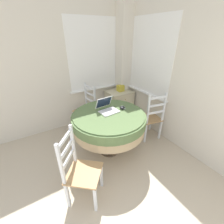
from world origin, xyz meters
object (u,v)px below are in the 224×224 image
Objects in this scene: round_dining_table at (109,121)px; computer_mouse at (122,108)px; laptop at (107,108)px; cell_phone at (123,107)px; storage_box at (120,88)px; dining_chair_near_right_window at (151,118)px; dining_chair_camera_near at (80,171)px; corner_cabinet at (119,104)px; dining_chair_near_back_window at (86,109)px.

round_dining_table is 12.94× the size of computer_mouse.
laptop is 2.61× the size of cell_phone.
computer_mouse is (0.27, 0.02, 0.16)m from round_dining_table.
storage_box reaches higher than round_dining_table.
dining_chair_near_right_window reaches higher than round_dining_table.
dining_chair_near_right_window is at bearing 16.59° from dining_chair_camera_near.
cell_phone reaches higher than corner_cabinet.
dining_chair_near_right_window is (0.93, -0.98, 0.00)m from dining_chair_near_back_window.
round_dining_table is at bearing -132.52° from storage_box.
corner_cabinet is (0.53, 0.90, -0.42)m from cell_phone.
round_dining_table is 0.93m from dining_chair_camera_near.
dining_chair_near_back_window is (-0.36, 0.85, -0.32)m from cell_phone.
dining_chair_near_back_window is 1.62m from dining_chair_camera_near.
computer_mouse is 1.19m from corner_cabinet.
corner_cabinet is (0.82, 0.86, -0.47)m from laptop.
dining_chair_camera_near reaches higher than laptop.
dining_chair_near_right_window is (0.57, -0.13, -0.32)m from cell_phone.
dining_chair_camera_near reaches higher than computer_mouse.
dining_chair_camera_near is at bearing -142.61° from round_dining_table.
cell_phone is (0.29, -0.04, -0.04)m from laptop.
dining_chair_camera_near is at bearing -138.99° from laptop.
computer_mouse is 0.09× the size of dining_chair_camera_near.
round_dining_table is 3.62× the size of laptop.
round_dining_table is 0.92m from dining_chair_near_right_window.
dining_chair_near_right_window is at bearing -13.21° from cell_phone.
storage_box reaches higher than corner_cabinet.
dining_chair_near_right_window is 1.07m from storage_box.
dining_chair_near_right_window reaches higher than corner_cabinet.
dining_chair_near_right_window is at bearing -4.61° from round_dining_table.
cell_phone is (0.06, 0.04, -0.02)m from computer_mouse.
dining_chair_near_back_window is 0.89m from corner_cabinet.
dining_chair_near_back_window is (-0.06, 0.81, -0.36)m from laptop.
corner_cabinet is at bearing 46.18° from laptop.
computer_mouse is at bearing -122.02° from corner_cabinet.
round_dining_table is 0.93m from dining_chair_near_back_window.
corner_cabinet is 0.41m from storage_box.
dining_chair_near_right_window is (0.90, -0.07, -0.17)m from round_dining_table.
storage_box is at bearing 47.48° from round_dining_table.
cell_phone is 0.13× the size of dining_chair_near_back_window.
laptop is 1.20m from storage_box.
laptop is 0.96m from dining_chair_near_right_window.
corner_cabinet is at bearing 43.81° from dining_chair_camera_near.
round_dining_table is 1.22× the size of dining_chair_camera_near.
corner_cabinet is (1.58, 1.52, -0.11)m from dining_chair_camera_near.
round_dining_table is 0.21m from laptop.
round_dining_table is at bearing 37.39° from dining_chair_camera_near.
storage_box reaches higher than computer_mouse.
computer_mouse is 1.20m from dining_chair_camera_near.
laptop is 2.31× the size of storage_box.
dining_chair_near_right_window is at bearing -87.46° from corner_cabinet.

